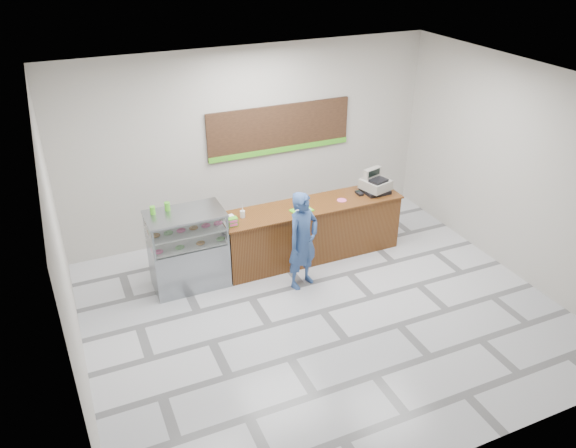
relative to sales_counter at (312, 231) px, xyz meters
name	(u,v)px	position (x,y,z in m)	size (l,w,h in m)	color
floor	(323,311)	(-0.55, -1.55, -0.52)	(7.00, 7.00, 0.00)	silver
back_wall	(251,143)	(-0.55, 1.45, 1.23)	(7.00, 7.00, 0.00)	#BCB7AC
ceiling	(331,87)	(-0.55, -1.55, 2.98)	(7.00, 7.00, 0.00)	silver
sales_counter	(312,231)	(0.00, 0.00, 0.00)	(3.26, 0.76, 1.03)	brown
display_case	(188,249)	(-2.22, 0.00, 0.16)	(1.22, 0.72, 1.33)	gray
menu_board	(280,130)	(0.00, 1.41, 1.42)	(2.80, 0.06, 0.90)	black
cash_register	(375,184)	(1.26, 0.02, 0.67)	(0.54, 0.56, 0.41)	black
card_terminal	(359,193)	(0.95, 0.03, 0.54)	(0.09, 0.18, 0.04)	black
serving_tray	(302,210)	(-0.26, -0.14, 0.52)	(0.40, 0.32, 0.02)	#58D71E
napkin_box	(230,219)	(-1.50, -0.05, 0.57)	(0.14, 0.14, 0.12)	white
straw_cup	(243,214)	(-1.25, 0.04, 0.57)	(0.08, 0.08, 0.12)	silver
promo_box	(232,222)	(-1.50, -0.17, 0.58)	(0.16, 0.11, 0.14)	#4EB725
donut_decal	(342,200)	(0.55, -0.05, 0.52)	(0.17, 0.17, 0.00)	#FF5DA3
green_cup_left	(153,210)	(-2.67, 0.16, 0.88)	(0.08, 0.08, 0.13)	#4EB725
green_cup_right	(167,206)	(-2.44, 0.20, 0.88)	(0.09, 0.09, 0.14)	#4EB725
customer	(303,241)	(-0.52, -0.74, 0.32)	(0.61, 0.40, 1.66)	#2E4B83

